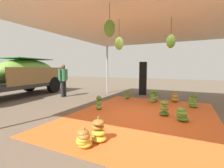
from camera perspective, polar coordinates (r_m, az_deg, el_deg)
The scene contains 16 objects.
ground_plane at distance 6.84m, azimuth -14.42°, elevation -7.63°, with size 40.00×40.00×0.00m, color brown.
tarp_orange at distance 5.45m, azimuth 10.88°, elevation -10.87°, with size 5.92×4.44×0.01m, color #E05B23.
tent_canopy at distance 5.37m, azimuth 12.36°, elevation 19.87°, with size 8.00×7.00×2.97m.
banana_bunch_0 at distance 7.41m, azimuth 14.29°, elevation -4.46°, with size 0.35×0.36×0.60m.
banana_bunch_1 at distance 5.51m, azimuth 18.14°, elevation -8.41°, with size 0.37×0.36×0.54m.
banana_bunch_2 at distance 6.03m, azimuth -4.67°, elevation -6.86°, with size 0.33×0.33×0.55m.
banana_bunch_3 at distance 7.07m, azimuth 26.82°, elevation -5.51°, with size 0.43×0.42×0.57m.
banana_bunch_4 at distance 7.73m, azimuth 14.92°, elevation -4.28°, with size 0.46×0.44×0.55m.
banana_bunch_5 at distance 7.89m, azimuth 21.51°, elevation -4.53°, with size 0.44×0.44×0.48m.
banana_bunch_6 at distance 3.30m, azimuth -10.06°, elevation -18.73°, with size 0.37×0.35×0.41m.
banana_bunch_7 at distance 5.16m, azimuth 23.70°, elevation -9.96°, with size 0.38×0.40×0.45m.
banana_bunch_8 at distance 8.17m, azimuth 5.53°, elevation -3.83°, with size 0.37×0.35×0.47m.
banana_bunch_9 at distance 3.52m, azimuth -4.83°, elevation -16.29°, with size 0.42×0.42×0.53m.
cargo_truck_main at distance 9.84m, azimuth -34.06°, elevation 3.08°, with size 7.18×3.03×2.40m.
worker_0 at distance 9.07m, azimuth -16.96°, elevation 2.07°, with size 0.64×0.39×1.76m.
speaker_stack at distance 9.61m, azimuth 10.99°, elevation 1.99°, with size 0.54×0.48×1.92m.
Camera 1 is at (-5.06, -1.33, 1.53)m, focal length 25.70 mm.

